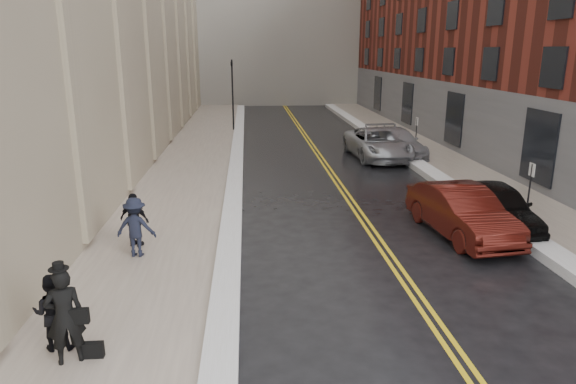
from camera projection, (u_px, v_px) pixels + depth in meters
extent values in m
plane|color=black|center=(339.00, 382.00, 9.42)|extent=(160.00, 160.00, 0.00)
cube|color=gray|center=(187.00, 176.00, 24.42)|extent=(4.00, 64.00, 0.15)
cube|color=gray|center=(462.00, 171.00, 25.45)|extent=(3.00, 64.00, 0.15)
cube|color=gold|center=(330.00, 175.00, 24.97)|extent=(0.12, 64.00, 0.01)
cube|color=gold|center=(335.00, 175.00, 24.98)|extent=(0.12, 64.00, 0.01)
cube|color=white|center=(235.00, 174.00, 24.58)|extent=(0.70, 60.80, 0.26)
cube|color=white|center=(426.00, 170.00, 25.29)|extent=(0.85, 60.80, 0.30)
cylinder|color=black|center=(233.00, 96.00, 37.33)|extent=(0.12, 0.12, 5.20)
imported|color=black|center=(232.00, 68.00, 36.80)|extent=(0.18, 0.15, 0.90)
cylinder|color=black|center=(529.00, 196.00, 17.41)|extent=(0.06, 0.06, 2.20)
cube|color=white|center=(532.00, 170.00, 17.17)|extent=(0.02, 0.35, 0.45)
cylinder|color=black|center=(416.00, 137.00, 28.94)|extent=(0.06, 0.06, 2.20)
cube|color=white|center=(417.00, 121.00, 28.69)|extent=(0.02, 0.35, 0.45)
imported|color=black|center=(497.00, 206.00, 17.35)|extent=(2.14, 4.65, 1.55)
imported|color=#44110C|center=(461.00, 212.00, 16.62)|extent=(2.29, 5.11, 1.63)
imported|color=#A9AAB1|center=(396.00, 143.00, 29.11)|extent=(2.74, 5.61, 1.57)
imported|color=#A8AAB1|center=(377.00, 144.00, 28.58)|extent=(3.08, 6.07, 1.65)
imported|color=black|center=(65.00, 316.00, 9.52)|extent=(0.81, 0.67, 1.91)
imported|color=black|center=(53.00, 312.00, 10.02)|extent=(0.80, 0.64, 1.57)
imported|color=black|center=(136.00, 227.00, 14.57)|extent=(1.18, 0.76, 1.73)
imported|color=black|center=(135.00, 220.00, 15.31)|extent=(1.04, 0.75, 1.64)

